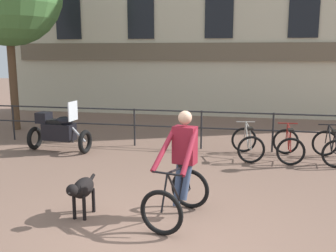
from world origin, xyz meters
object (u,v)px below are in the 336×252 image
(parked_bicycle_mid_left, at_px, (288,145))
(parked_bicycle_near_lamp, at_px, (247,143))
(parked_motorcycle, at_px, (58,131))
(dog, at_px, (82,189))
(cyclist_with_bike, at_px, (180,171))
(parked_bicycle_mid_right, at_px, (331,147))

(parked_bicycle_mid_left, bearing_deg, parked_bicycle_near_lamp, -1.11)
(parked_motorcycle, relative_size, parked_bicycle_near_lamp, 1.39)
(dog, xyz_separation_m, parked_bicycle_near_lamp, (2.57, 4.18, -0.10))
(dog, xyz_separation_m, parked_bicycle_mid_left, (3.54, 4.18, -0.10))
(cyclist_with_bike, bearing_deg, parked_bicycle_mid_right, 65.96)
(dog, relative_size, parked_bicycle_near_lamp, 0.75)
(parked_bicycle_mid_right, bearing_deg, parked_bicycle_mid_left, -2.98)
(parked_bicycle_near_lamp, relative_size, parked_bicycle_mid_right, 1.06)
(dog, height_order, parked_bicycle_mid_left, parked_bicycle_mid_left)
(parked_bicycle_mid_right, bearing_deg, dog, 39.78)
(cyclist_with_bike, distance_m, parked_bicycle_mid_left, 4.40)
(parked_motorcycle, relative_size, parked_bicycle_mid_left, 1.50)
(parked_motorcycle, height_order, parked_bicycle_mid_right, parked_motorcycle)
(cyclist_with_bike, relative_size, parked_bicycle_mid_right, 1.49)
(parked_motorcycle, bearing_deg, parked_bicycle_mid_right, -81.84)
(cyclist_with_bike, bearing_deg, dog, -155.83)
(cyclist_with_bike, height_order, parked_bicycle_near_lamp, cyclist_with_bike)
(cyclist_with_bike, bearing_deg, parked_bicycle_mid_left, 76.16)
(parked_bicycle_mid_left, xyz_separation_m, parked_bicycle_mid_right, (0.98, 0.00, 0.00))
(dog, xyz_separation_m, parked_motorcycle, (-2.32, 3.81, 0.11))
(dog, distance_m, parked_bicycle_mid_left, 5.48)
(parked_motorcycle, height_order, parked_bicycle_near_lamp, parked_motorcycle)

